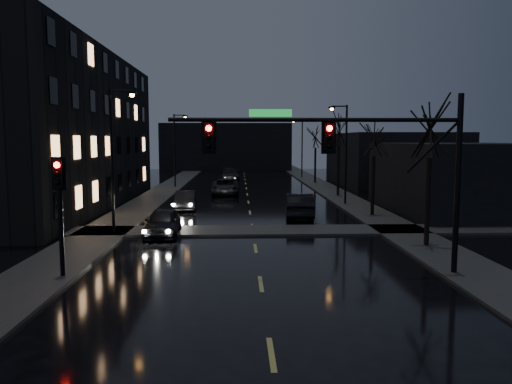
{
  "coord_description": "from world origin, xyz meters",
  "views": [
    {
      "loc": [
        -0.78,
        -9.77,
        5.26
      ],
      "look_at": [
        -0.11,
        9.81,
        3.2
      ],
      "focal_mm": 35.0,
      "sensor_mm": 36.0,
      "label": 1
    }
  ],
  "objects": [
    {
      "name": "sidewalk_left",
      "position": [
        -8.5,
        35.0,
        0.06
      ],
      "size": [
        3.0,
        140.0,
        0.12
      ],
      "primitive_type": "cube",
      "color": "#2D2D2B",
      "rests_on": "ground"
    },
    {
      "name": "sidewalk_right",
      "position": [
        8.5,
        35.0,
        0.06
      ],
      "size": [
        3.0,
        140.0,
        0.12
      ],
      "primitive_type": "cube",
      "color": "#2D2D2B",
      "rests_on": "ground"
    },
    {
      "name": "sidewalk_cross",
      "position": [
        0.0,
        18.5,
        0.06
      ],
      "size": [
        40.0,
        3.0,
        0.12
      ],
      "primitive_type": "cube",
      "color": "#2D2D2B",
      "rests_on": "ground"
    },
    {
      "name": "apartment_block",
      "position": [
        -16.5,
        30.0,
        6.0
      ],
      "size": [
        12.0,
        30.0,
        12.0
      ],
      "primitive_type": "cube",
      "color": "black",
      "rests_on": "ground"
    },
    {
      "name": "commercial_right_near",
      "position": [
        15.5,
        26.0,
        2.5
      ],
      "size": [
        10.0,
        14.0,
        5.0
      ],
      "primitive_type": "cube",
      "color": "black",
      "rests_on": "ground"
    },
    {
      "name": "commercial_right_far",
      "position": [
        17.0,
        48.0,
        3.0
      ],
      "size": [
        12.0,
        18.0,
        6.0
      ],
      "primitive_type": "cube",
      "color": "black",
      "rests_on": "ground"
    },
    {
      "name": "far_block",
      "position": [
        -3.0,
        78.0,
        4.0
      ],
      "size": [
        22.0,
        10.0,
        8.0
      ],
      "primitive_type": "cube",
      "color": "black",
      "rests_on": "ground"
    },
    {
      "name": "signal_mast",
      "position": [
        3.85,
        9.0,
        4.87
      ],
      "size": [
        11.11,
        0.41,
        7.0
      ],
      "color": "black",
      "rests_on": "ground"
    },
    {
      "name": "signal_pole_left",
      "position": [
        -7.5,
        8.99,
        3.01
      ],
      "size": [
        0.35,
        0.41,
        4.53
      ],
      "color": "black",
      "rests_on": "ground"
    },
    {
      "name": "tree_near",
      "position": [
        8.4,
        14.0,
        6.22
      ],
      "size": [
        3.52,
        3.52,
        8.08
      ],
      "color": "black",
      "rests_on": "ground"
    },
    {
      "name": "tree_mid_a",
      "position": [
        8.4,
        24.0,
        5.83
      ],
      "size": [
        3.3,
        3.3,
        7.58
      ],
      "color": "black",
      "rests_on": "ground"
    },
    {
      "name": "tree_mid_b",
      "position": [
        8.4,
        36.0,
        6.61
      ],
      "size": [
        3.74,
        3.74,
        8.59
      ],
      "color": "black",
      "rests_on": "ground"
    },
    {
      "name": "tree_far",
      "position": [
        8.4,
        50.0,
        6.06
      ],
      "size": [
        3.43,
        3.43,
        7.88
      ],
      "color": "black",
      "rests_on": "ground"
    },
    {
      "name": "streetlight_l_near",
      "position": [
        -7.58,
        18.0,
        4.77
      ],
      "size": [
        1.53,
        0.28,
        8.0
      ],
      "color": "black",
      "rests_on": "ground"
    },
    {
      "name": "streetlight_l_far",
      "position": [
        -7.58,
        45.0,
        4.77
      ],
      "size": [
        1.53,
        0.28,
        8.0
      ],
      "color": "black",
      "rests_on": "ground"
    },
    {
      "name": "streetlight_r_mid",
      "position": [
        7.58,
        30.0,
        4.77
      ],
      "size": [
        1.53,
        0.28,
        8.0
      ],
      "color": "black",
      "rests_on": "ground"
    },
    {
      "name": "streetlight_r_far",
      "position": [
        7.58,
        58.0,
        4.77
      ],
      "size": [
        1.53,
        0.28,
        8.0
      ],
      "color": "black",
      "rests_on": "ground"
    },
    {
      "name": "oncoming_car_a",
      "position": [
        -4.97,
        17.34,
        0.75
      ],
      "size": [
        1.91,
        4.47,
        1.5
      ],
      "primitive_type": "imported",
      "rotation": [
        0.0,
        0.0,
        0.03
      ],
      "color": "black",
      "rests_on": "ground"
    },
    {
      "name": "oncoming_car_b",
      "position": [
        -4.85,
        27.7,
        0.7
      ],
      "size": [
        1.73,
        4.32,
        1.4
      ],
      "primitive_type": "imported",
      "rotation": [
        0.0,
        0.0,
        0.06
      ],
      "color": "black",
      "rests_on": "ground"
    },
    {
      "name": "oncoming_car_c",
      "position": [
        -2.09,
        37.66,
        0.76
      ],
      "size": [
        2.63,
        5.55,
        1.53
      ],
      "primitive_type": "imported",
      "rotation": [
        0.0,
        0.0,
        0.02
      ],
      "color": "black",
      "rests_on": "ground"
    },
    {
      "name": "oncoming_car_d",
      "position": [
        -1.92,
        53.23,
        0.83
      ],
      "size": [
        2.54,
        5.79,
        1.66
      ],
      "primitive_type": "imported",
      "rotation": [
        0.0,
        0.0,
        0.04
      ],
      "color": "black",
      "rests_on": "ground"
    },
    {
      "name": "lead_car",
      "position": [
        3.27,
        23.41,
        0.83
      ],
      "size": [
        2.16,
        5.19,
        1.67
      ],
      "primitive_type": "imported",
      "rotation": [
        0.0,
        0.0,
        3.06
      ],
      "color": "black",
      "rests_on": "ground"
    }
  ]
}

